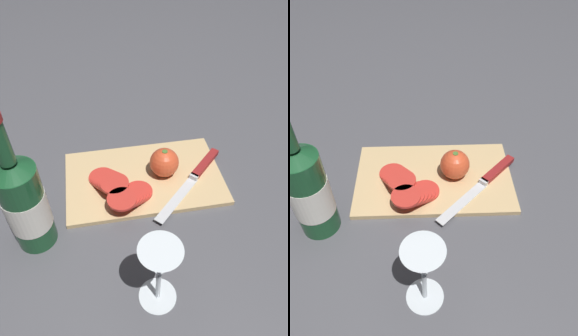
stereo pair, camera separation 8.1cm
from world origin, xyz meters
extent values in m
plane|color=#4C4C51|center=(0.00, 0.00, 0.00)|extent=(3.00, 3.00, 0.00)
cube|color=tan|center=(-0.01, 0.03, 0.01)|extent=(0.39, 0.24, 0.01)
cylinder|color=#194C28|center=(0.25, 0.16, 0.10)|extent=(0.08, 0.08, 0.21)
cone|color=#194C28|center=(0.25, 0.16, 0.22)|extent=(0.08, 0.08, 0.02)
cylinder|color=white|center=(0.25, 0.16, 0.10)|extent=(0.09, 0.09, 0.09)
cylinder|color=silver|center=(0.02, 0.34, 0.00)|extent=(0.07, 0.07, 0.00)
cylinder|color=silver|center=(0.02, 0.34, 0.04)|extent=(0.01, 0.01, 0.08)
cone|color=silver|center=(0.02, 0.34, 0.12)|extent=(0.07, 0.07, 0.08)
cone|color=#DBCC84|center=(0.02, 0.34, 0.10)|extent=(0.03, 0.03, 0.03)
sphere|color=#DB4C28|center=(-0.06, 0.03, 0.05)|extent=(0.07, 0.07, 0.07)
cylinder|color=#47702D|center=(-0.06, 0.03, 0.08)|extent=(0.01, 0.01, 0.01)
cube|color=silver|center=(-0.07, 0.12, 0.01)|extent=(0.13, 0.13, 0.00)
cube|color=silver|center=(-0.13, 0.06, 0.02)|extent=(0.02, 0.02, 0.01)
cube|color=maroon|center=(-0.17, 0.02, 0.02)|extent=(0.10, 0.10, 0.01)
cylinder|color=red|center=(0.10, 0.02, 0.02)|extent=(0.07, 0.07, 0.01)
cylinder|color=red|center=(0.09, 0.03, 0.02)|extent=(0.07, 0.07, 0.01)
cylinder|color=red|center=(0.09, 0.04, 0.03)|extent=(0.07, 0.07, 0.01)
cylinder|color=red|center=(0.08, 0.05, 0.03)|extent=(0.07, 0.07, 0.01)
cylinder|color=red|center=(0.08, 0.06, 0.04)|extent=(0.07, 0.07, 0.01)
cylinder|color=red|center=(0.07, 0.07, 0.05)|extent=(0.07, 0.07, 0.01)
cylinder|color=red|center=(0.02, 0.08, 0.02)|extent=(0.07, 0.07, 0.01)
cylinder|color=red|center=(0.03, 0.09, 0.02)|extent=(0.07, 0.07, 0.01)
cylinder|color=red|center=(0.04, 0.10, 0.03)|extent=(0.07, 0.07, 0.01)
cylinder|color=red|center=(0.04, 0.11, 0.03)|extent=(0.07, 0.07, 0.01)
cylinder|color=red|center=(0.05, 0.12, 0.04)|extent=(0.07, 0.07, 0.01)
cylinder|color=red|center=(0.06, 0.12, 0.05)|extent=(0.07, 0.07, 0.01)
camera|label=1|loc=(0.10, 0.60, 0.61)|focal=35.00mm
camera|label=2|loc=(0.02, 0.61, 0.61)|focal=35.00mm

